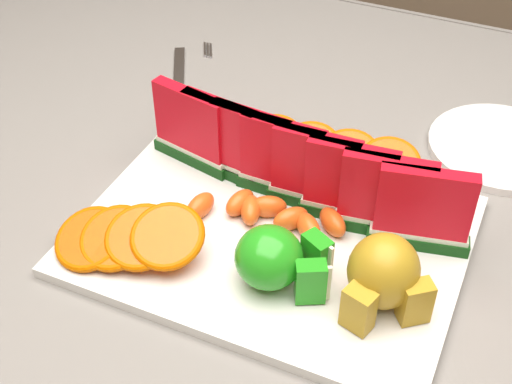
% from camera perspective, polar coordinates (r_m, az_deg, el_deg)
% --- Properties ---
extents(table, '(1.40, 0.90, 0.75)m').
position_cam_1_polar(table, '(0.90, 0.81, -4.99)').
color(table, '#4A361B').
rests_on(table, ground).
extents(tablecloth, '(1.53, 1.03, 0.20)m').
position_cam_1_polar(tablecloth, '(0.85, 0.85, -2.05)').
color(tablecloth, gray).
rests_on(tablecloth, table).
extents(platter, '(0.40, 0.30, 0.01)m').
position_cam_1_polar(platter, '(0.76, 1.33, -3.48)').
color(platter, silver).
rests_on(platter, tablecloth).
extents(apple_cluster, '(0.10, 0.08, 0.06)m').
position_cam_1_polar(apple_cluster, '(0.69, 1.66, -5.39)').
color(apple_cluster, '#1F8612').
rests_on(apple_cluster, platter).
extents(pear_cluster, '(0.09, 0.09, 0.08)m').
position_cam_1_polar(pear_cluster, '(0.67, 10.20, -6.57)').
color(pear_cluster, '#B3830E').
rests_on(pear_cluster, platter).
extents(side_plate, '(0.22, 0.22, 0.01)m').
position_cam_1_polar(side_plate, '(0.94, 19.04, 3.41)').
color(side_plate, silver).
rests_on(side_plate, tablecloth).
extents(fork, '(0.09, 0.19, 0.00)m').
position_cam_1_polar(fork, '(1.04, -5.95, 9.24)').
color(fork, silver).
rests_on(fork, tablecloth).
extents(watermelon_row, '(0.39, 0.07, 0.10)m').
position_cam_1_polar(watermelon_row, '(0.77, 3.43, 1.97)').
color(watermelon_row, '#08380A').
rests_on(watermelon_row, platter).
extents(orange_fan_front, '(0.17, 0.11, 0.05)m').
position_cam_1_polar(orange_fan_front, '(0.73, -10.18, -3.59)').
color(orange_fan_front, '#F33E0C').
rests_on(orange_fan_front, platter).
extents(orange_fan_back, '(0.27, 0.09, 0.04)m').
position_cam_1_polar(orange_fan_back, '(0.85, 4.41, 3.76)').
color(orange_fan_back, '#F33E0C').
rests_on(orange_fan_back, platter).
extents(tangerine_segments, '(0.18, 0.08, 0.03)m').
position_cam_1_polar(tangerine_segments, '(0.76, 1.10, -1.71)').
color(tangerine_segments, orange).
rests_on(tangerine_segments, platter).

